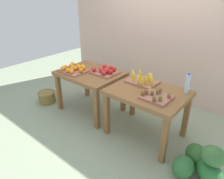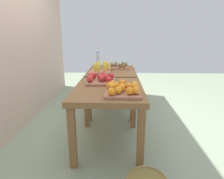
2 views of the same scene
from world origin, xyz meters
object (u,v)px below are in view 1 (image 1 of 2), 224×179
display_table_right (148,98)px  kiwi_bin (156,96)px  display_table_left (90,78)px  watermelon_pile (200,163)px  banana_crate (142,80)px  orange_bin (74,69)px  apple_bin (105,71)px  wicker_basket (47,97)px  water_bottle (187,84)px

display_table_right → kiwi_bin: bearing=-34.0°
display_table_left → watermelon_pile: (2.00, -0.24, -0.45)m
display_table_left → banana_crate: size_ratio=2.36×
orange_bin → display_table_right: bearing=6.6°
apple_bin → kiwi_bin: bearing=-12.3°
display_table_right → wicker_basket: bearing=-170.0°
display_table_left → orange_bin: bearing=-144.7°
display_table_left → banana_crate: (0.92, 0.16, 0.15)m
display_table_left → water_bottle: size_ratio=3.77×
kiwi_bin → apple_bin: bearing=167.7°
display_table_right → banana_crate: banana_crate is taller
orange_bin → kiwi_bin: size_ratio=1.24×
wicker_basket → kiwi_bin: bearing=5.9°
display_table_left → display_table_right: (1.12, 0.00, 0.00)m
water_bottle → wicker_basket: size_ratio=0.82×
watermelon_pile → water_bottle: bearing=131.5°
orange_bin → wicker_basket: (-0.64, -0.19, -0.66)m
orange_bin → banana_crate: size_ratio=1.03×
display_table_left → orange_bin: 0.31m
orange_bin → kiwi_bin: orange_bin is taller
orange_bin → water_bottle: water_bottle is taller
display_table_left → water_bottle: bearing=10.3°
wicker_basket → watermelon_pile: bearing=2.2°
display_table_left → orange_bin: (-0.22, -0.16, 0.15)m
apple_bin → kiwi_bin: 1.09m
display_table_left → wicker_basket: (-0.86, -0.35, -0.51)m
apple_bin → banana_crate: banana_crate is taller
kiwi_bin → wicker_basket: size_ratio=1.08×
water_bottle → watermelon_pile: size_ratio=0.43×
apple_bin → watermelon_pile: apple_bin is taller
display_table_left → watermelon_pile: size_ratio=1.61×
banana_crate → water_bottle: size_ratio=1.60×
kiwi_bin → watermelon_pile: kiwi_bin is taller
kiwi_bin → banana_crate: bearing=143.0°
water_bottle → wicker_basket: (-2.40, -0.63, -0.75)m
banana_crate → kiwi_bin: banana_crate is taller
orange_bin → banana_crate: (1.14, 0.32, 0.00)m
display_table_right → kiwi_bin: (0.19, -0.13, 0.14)m
apple_bin → orange_bin: bearing=-150.4°
apple_bin → wicker_basket: 1.36m
wicker_basket → display_table_left: bearing=22.2°
banana_crate → water_bottle: bearing=10.5°
display_table_left → display_table_right: size_ratio=1.00×
display_table_left → kiwi_bin: 1.32m
apple_bin → wicker_basket: size_ratio=1.19×
display_table_right → watermelon_pile: bearing=-15.4°
wicker_basket → banana_crate: bearing=16.1°
wicker_basket → display_table_right: bearing=10.0°
kiwi_bin → water_bottle: (0.23, 0.40, 0.10)m
apple_bin → water_bottle: bearing=7.5°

